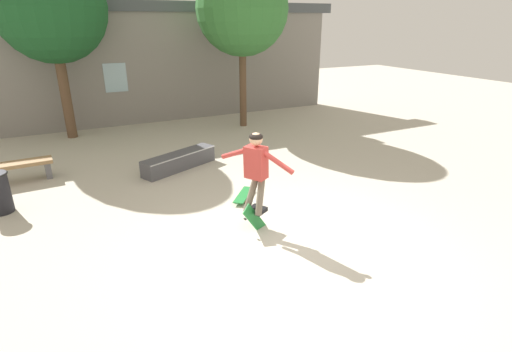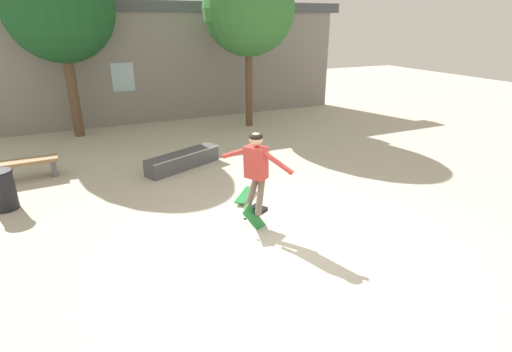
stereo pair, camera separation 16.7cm
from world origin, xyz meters
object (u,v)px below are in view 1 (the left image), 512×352
at_px(tree_right, 242,9).
at_px(park_bench, 15,168).
at_px(skateboard_flipping, 257,223).
at_px(skate_ledge, 179,161).
at_px(tree_left, 50,8).
at_px(skateboard_resting, 244,195).
at_px(skater, 256,166).

height_order(tree_right, park_bench, tree_right).
bearing_deg(skateboard_flipping, skate_ledge, 83.56).
relative_size(tree_left, park_bench, 3.39).
xyz_separation_m(tree_right, skateboard_flipping, (-2.76, -6.52, -3.49)).
relative_size(skate_ledge, skateboard_resting, 2.61).
bearing_deg(skate_ledge, tree_right, 20.98).
height_order(skater, skateboard_flipping, skater).
bearing_deg(park_bench, skate_ledge, -16.25).
bearing_deg(skateboard_flipping, park_bench, 119.66).
relative_size(park_bench, skateboard_resting, 2.03).
bearing_deg(skater, skateboard_resting, 45.71).
relative_size(tree_left, skate_ledge, 2.64).
distance_m(skate_ledge, skater, 3.54).
height_order(skater, skateboard_resting, skater).
bearing_deg(tree_left, skateboard_resting, -66.49).
bearing_deg(skateboard_resting, skateboard_flipping, -153.57).
distance_m(tree_left, park_bench, 4.86).
bearing_deg(skater, park_bench, 102.55).
bearing_deg(skater, tree_right, 37.59).
bearing_deg(skate_ledge, skateboard_resting, -97.54).
bearing_deg(skateboard_resting, skate_ledge, 56.95).
xyz_separation_m(park_bench, skate_ledge, (3.41, -0.77, -0.12)).
xyz_separation_m(skateboard_flipping, skateboard_resting, (0.31, 1.24, -0.04)).
bearing_deg(skateboard_resting, skater, -154.37).
bearing_deg(skater, skateboard_flipping, -107.14).
distance_m(skater, skateboard_flipping, 1.01).
bearing_deg(tree_left, skateboard_flipping, -72.14).
height_order(tree_right, tree_left, tree_left).
height_order(tree_right, skater, tree_right).
bearing_deg(skater, tree_left, 78.65).
height_order(park_bench, skater, skater).
xyz_separation_m(skate_ledge, skater, (0.32, -3.41, 0.92)).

